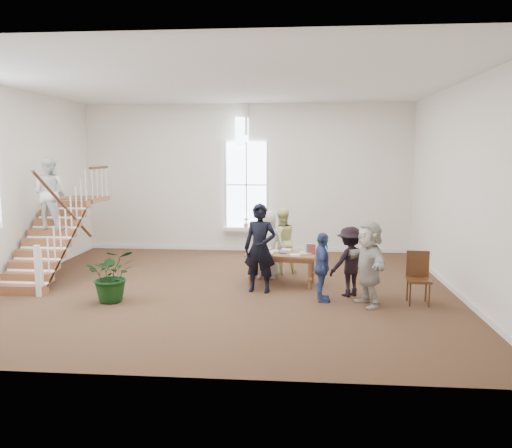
# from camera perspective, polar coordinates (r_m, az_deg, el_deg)

# --- Properties ---
(ground) EXTENTS (10.00, 10.00, 0.00)m
(ground) POSITION_cam_1_polar(r_m,az_deg,el_deg) (11.29, -3.39, -7.36)
(ground) COLOR #43281A
(ground) RESTS_ON ground
(room_shell) EXTENTS (10.49, 10.00, 10.00)m
(room_shell) POSITION_cam_1_polar(r_m,az_deg,el_deg) (15.46, -1.11, -1.62)
(room_shell) COLOR white
(room_shell) RESTS_ON ground
(staircase) EXTENTS (1.10, 4.10, 2.92)m
(staircase) POSITION_cam_1_polar(r_m,az_deg,el_deg) (13.01, -22.25, 1.37)
(staircase) COLOR brown
(staircase) RESTS_ON ground
(library_table) EXTENTS (1.67, 1.00, 0.79)m
(library_table) POSITION_cam_1_polar(r_m,az_deg,el_deg) (11.48, 2.93, -3.74)
(library_table) COLOR brown
(library_table) RESTS_ON ground
(police_officer) EXTENTS (0.77, 0.58, 1.93)m
(police_officer) POSITION_cam_1_polar(r_m,az_deg,el_deg) (10.80, 0.46, -2.78)
(police_officer) COLOR black
(police_officer) RESTS_ON ground
(elderly_woman) EXTENTS (0.88, 0.65, 1.65)m
(elderly_woman) POSITION_cam_1_polar(r_m,az_deg,el_deg) (12.05, 1.38, -2.33)
(elderly_woman) COLOR beige
(elderly_woman) RESTS_ON ground
(person_yellow) EXTENTS (0.98, 0.88, 1.65)m
(person_yellow) POSITION_cam_1_polar(r_m,az_deg,el_deg) (12.53, 2.89, -1.95)
(person_yellow) COLOR #EAE792
(person_yellow) RESTS_ON ground
(woman_cluster_a) EXTENTS (0.37, 0.84, 1.42)m
(woman_cluster_a) POSITION_cam_1_polar(r_m,az_deg,el_deg) (10.24, 7.56, -4.91)
(woman_cluster_a) COLOR navy
(woman_cluster_a) RESTS_ON ground
(woman_cluster_b) EXTENTS (1.10, 0.99, 1.48)m
(woman_cluster_b) POSITION_cam_1_polar(r_m,az_deg,el_deg) (10.72, 10.66, -4.24)
(woman_cluster_b) COLOR black
(woman_cluster_b) RESTS_ON ground
(woman_cluster_c) EXTENTS (0.99, 1.65, 1.69)m
(woman_cluster_c) POSITION_cam_1_polar(r_m,az_deg,el_deg) (10.10, 12.75, -4.44)
(woman_cluster_c) COLOR #BCB2A9
(woman_cluster_c) RESTS_ON ground
(floor_plant) EXTENTS (1.22, 1.15, 1.09)m
(floor_plant) POSITION_cam_1_polar(r_m,az_deg,el_deg) (10.61, -16.11, -5.63)
(floor_plant) COLOR black
(floor_plant) RESTS_ON ground
(side_chair) EXTENTS (0.48, 0.48, 1.05)m
(side_chair) POSITION_cam_1_polar(r_m,az_deg,el_deg) (10.61, 18.04, -5.47)
(side_chair) COLOR #3B2010
(side_chair) RESTS_ON ground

